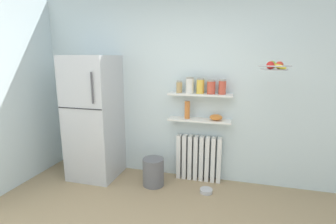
{
  "coord_description": "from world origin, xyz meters",
  "views": [
    {
      "loc": [
        0.65,
        -1.5,
        1.74
      ],
      "look_at": [
        -0.2,
        1.6,
        1.05
      ],
      "focal_mm": 27.22,
      "sensor_mm": 36.0,
      "label": 1
    }
  ],
  "objects_px": {
    "vase": "(187,110)",
    "storage_jar_4": "(222,87)",
    "radiator": "(199,158)",
    "storage_jar_3": "(211,87)",
    "shelf_bowl": "(216,117)",
    "storage_jar_1": "(190,85)",
    "storage_jar_2": "(200,86)",
    "hanging_fruit_basket": "(274,66)",
    "trash_bin": "(153,172)",
    "refrigerator": "(94,118)",
    "storage_jar_0": "(179,87)",
    "pet_food_bowl": "(206,191)"
  },
  "relations": [
    {
      "from": "storage_jar_2",
      "to": "storage_jar_0",
      "type": "bearing_deg",
      "value": -180.0
    },
    {
      "from": "storage_jar_0",
      "to": "storage_jar_3",
      "type": "bearing_deg",
      "value": 0.0
    },
    {
      "from": "storage_jar_3",
      "to": "trash_bin",
      "type": "height_order",
      "value": "storage_jar_3"
    },
    {
      "from": "storage_jar_0",
      "to": "pet_food_bowl",
      "type": "xyz_separation_m",
      "value": [
        0.45,
        -0.32,
        -1.32
      ]
    },
    {
      "from": "refrigerator",
      "to": "trash_bin",
      "type": "height_order",
      "value": "refrigerator"
    },
    {
      "from": "storage_jar_2",
      "to": "refrigerator",
      "type": "bearing_deg",
      "value": -171.83
    },
    {
      "from": "vase",
      "to": "storage_jar_4",
      "type": "bearing_deg",
      "value": 0.0
    },
    {
      "from": "storage_jar_1",
      "to": "hanging_fruit_basket",
      "type": "distance_m",
      "value": 1.11
    },
    {
      "from": "storage_jar_4",
      "to": "trash_bin",
      "type": "bearing_deg",
      "value": -160.99
    },
    {
      "from": "vase",
      "to": "trash_bin",
      "type": "distance_m",
      "value": 0.98
    },
    {
      "from": "storage_jar_2",
      "to": "hanging_fruit_basket",
      "type": "bearing_deg",
      "value": -24.76
    },
    {
      "from": "storage_jar_2",
      "to": "vase",
      "type": "bearing_deg",
      "value": -180.0
    },
    {
      "from": "radiator",
      "to": "vase",
      "type": "xyz_separation_m",
      "value": [
        -0.17,
        -0.03,
        0.7
      ]
    },
    {
      "from": "trash_bin",
      "to": "hanging_fruit_basket",
      "type": "height_order",
      "value": "hanging_fruit_basket"
    },
    {
      "from": "radiator",
      "to": "storage_jar_2",
      "type": "height_order",
      "value": "storage_jar_2"
    },
    {
      "from": "refrigerator",
      "to": "storage_jar_3",
      "type": "distance_m",
      "value": 1.73
    },
    {
      "from": "vase",
      "to": "storage_jar_0",
      "type": "bearing_deg",
      "value": 180.0
    },
    {
      "from": "storage_jar_0",
      "to": "shelf_bowl",
      "type": "distance_m",
      "value": 0.65
    },
    {
      "from": "storage_jar_3",
      "to": "trash_bin",
      "type": "relative_size",
      "value": 0.48
    },
    {
      "from": "storage_jar_3",
      "to": "shelf_bowl",
      "type": "height_order",
      "value": "storage_jar_3"
    },
    {
      "from": "shelf_bowl",
      "to": "storage_jar_0",
      "type": "bearing_deg",
      "value": 180.0
    },
    {
      "from": "storage_jar_4",
      "to": "shelf_bowl",
      "type": "bearing_deg",
      "value": 180.0
    },
    {
      "from": "storage_jar_3",
      "to": "vase",
      "type": "bearing_deg",
      "value": -180.0
    },
    {
      "from": "radiator",
      "to": "shelf_bowl",
      "type": "bearing_deg",
      "value": -7.62
    },
    {
      "from": "storage_jar_3",
      "to": "storage_jar_1",
      "type": "bearing_deg",
      "value": -180.0
    },
    {
      "from": "refrigerator",
      "to": "trash_bin",
      "type": "bearing_deg",
      "value": -5.11
    },
    {
      "from": "vase",
      "to": "trash_bin",
      "type": "xyz_separation_m",
      "value": [
        -0.41,
        -0.3,
        -0.84
      ]
    },
    {
      "from": "refrigerator",
      "to": "hanging_fruit_basket",
      "type": "xyz_separation_m",
      "value": [
        2.36,
        -0.18,
        0.76
      ]
    },
    {
      "from": "pet_food_bowl",
      "to": "storage_jar_0",
      "type": "bearing_deg",
      "value": 144.62
    },
    {
      "from": "storage_jar_3",
      "to": "trash_bin",
      "type": "bearing_deg",
      "value": -157.54
    },
    {
      "from": "storage_jar_0",
      "to": "pet_food_bowl",
      "type": "distance_m",
      "value": 1.43
    },
    {
      "from": "refrigerator",
      "to": "pet_food_bowl",
      "type": "height_order",
      "value": "refrigerator"
    },
    {
      "from": "storage_jar_2",
      "to": "storage_jar_4",
      "type": "bearing_deg",
      "value": -0.0
    },
    {
      "from": "storage_jar_1",
      "to": "shelf_bowl",
      "type": "height_order",
      "value": "storage_jar_1"
    },
    {
      "from": "pet_food_bowl",
      "to": "storage_jar_3",
      "type": "bearing_deg",
      "value": 92.64
    },
    {
      "from": "hanging_fruit_basket",
      "to": "trash_bin",
      "type": "bearing_deg",
      "value": 176.17
    },
    {
      "from": "storage_jar_0",
      "to": "storage_jar_4",
      "type": "distance_m",
      "value": 0.58
    },
    {
      "from": "storage_jar_1",
      "to": "pet_food_bowl",
      "type": "xyz_separation_m",
      "value": [
        0.3,
        -0.32,
        -1.35
      ]
    },
    {
      "from": "storage_jar_4",
      "to": "vase",
      "type": "xyz_separation_m",
      "value": [
        -0.46,
        0.0,
        -0.33
      ]
    },
    {
      "from": "radiator",
      "to": "storage_jar_0",
      "type": "distance_m",
      "value": 1.06
    },
    {
      "from": "storage_jar_1",
      "to": "storage_jar_3",
      "type": "xyz_separation_m",
      "value": [
        0.29,
        0.0,
        -0.02
      ]
    },
    {
      "from": "storage_jar_3",
      "to": "storage_jar_4",
      "type": "height_order",
      "value": "storage_jar_4"
    },
    {
      "from": "radiator",
      "to": "vase",
      "type": "height_order",
      "value": "vase"
    },
    {
      "from": "refrigerator",
      "to": "shelf_bowl",
      "type": "distance_m",
      "value": 1.74
    },
    {
      "from": "storage_jar_2",
      "to": "trash_bin",
      "type": "height_order",
      "value": "storage_jar_2"
    },
    {
      "from": "storage_jar_0",
      "to": "storage_jar_2",
      "type": "relative_size",
      "value": 0.81
    },
    {
      "from": "storage_jar_0",
      "to": "trash_bin",
      "type": "distance_m",
      "value": 1.23
    },
    {
      "from": "radiator",
      "to": "storage_jar_0",
      "type": "bearing_deg",
      "value": -174.06
    },
    {
      "from": "shelf_bowl",
      "to": "hanging_fruit_basket",
      "type": "bearing_deg",
      "value": -32.03
    },
    {
      "from": "radiator",
      "to": "storage_jar_4",
      "type": "distance_m",
      "value": 1.08
    }
  ]
}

